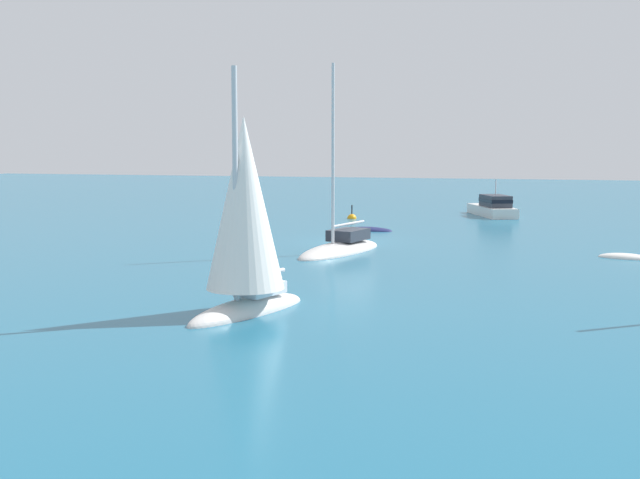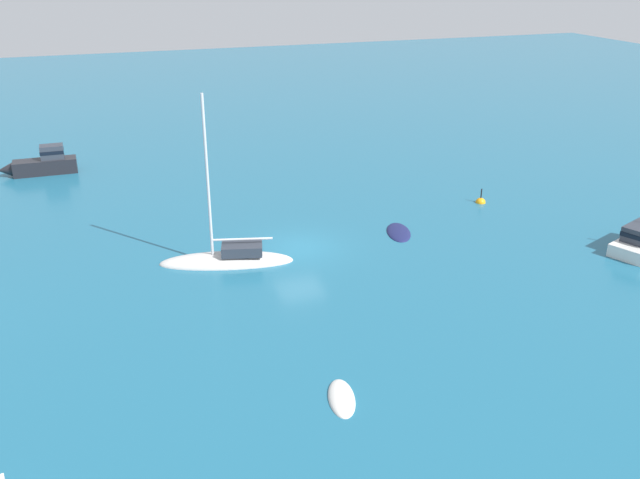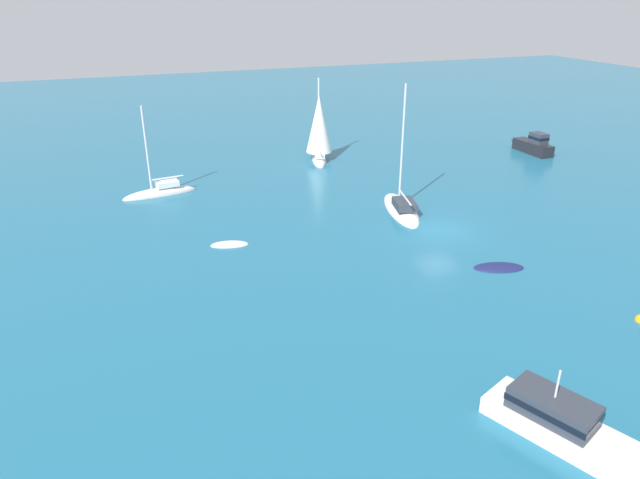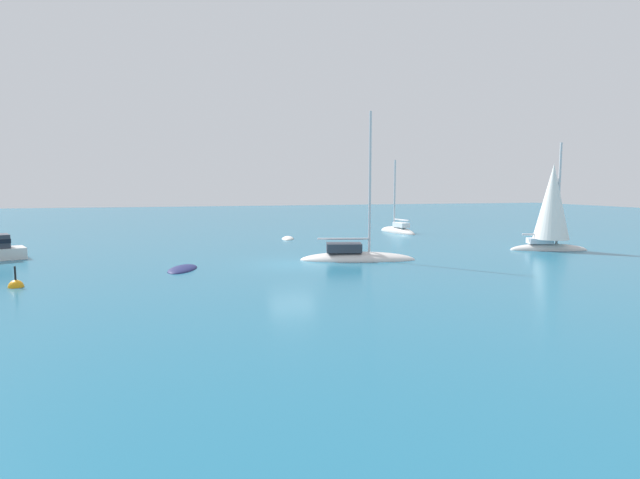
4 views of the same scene
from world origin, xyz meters
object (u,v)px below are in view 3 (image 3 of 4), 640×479
Objects in this scene: sailboat at (160,193)px; cabin_cruiser_1 at (532,145)px; sloop at (401,209)px; tender at (499,268)px; cabin_cruiser at (570,427)px; sailboat_1 at (319,131)px; tender_1 at (230,245)px.

sailboat reaches higher than cabin_cruiser_1.
sailboat is at bearing 72.49° from sloop.
tender is 13.23m from cabin_cruiser.
sloop reaches higher than tender.
cabin_cruiser_1 is at bearing 64.25° from tender.
tender is 0.43× the size of cabin_cruiser.
tender is at bearing -161.20° from sloop.
cabin_cruiser_1 is at bearing -85.99° from sailboat_1.
sailboat is at bearing 89.51° from cabin_cruiser_1.
cabin_cruiser is at bearing 123.35° from tender_1.
tender_1 is (13.17, -8.41, 0.00)m from tender.
sailboat_1 is (-14.49, -4.50, 2.52)m from sailboat.
sloop reaches higher than sailboat_1.
tender is at bearing -158.59° from sailboat_1.
sailboat is at bearing 175.30° from cabin_cruiser.
sailboat_1 is (1.44, -23.80, 2.65)m from tender.
sloop is 22.18m from cabin_cruiser.
cabin_cruiser_1 is at bearing -49.41° from sloop.
sloop reaches higher than cabin_cruiser.
sailboat is at bearing 125.22° from sailboat_1.
sloop reaches higher than cabin_cruiser_1.
sloop is 3.70× the size of tender_1.
sloop reaches higher than tender_1.
sloop is at bearing 112.08° from tender.
tender_1 is 0.32× the size of sailboat_1.
sailboat is (15.92, -19.30, 0.13)m from tender.
cabin_cruiser is at bearing -179.51° from sloop.
tender_1 is at bearing 108.76° from cabin_cruiser_1.
tender is 25.02m from sailboat.
sloop is 1.19× the size of sailboat_1.
cabin_cruiser_1 is (-24.15, -30.69, 0.14)m from cabin_cruiser.
sailboat reaches higher than tender.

